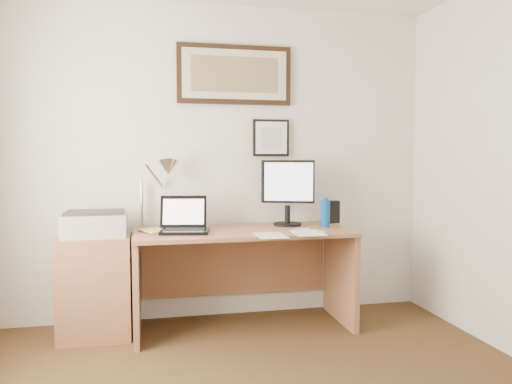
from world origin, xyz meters
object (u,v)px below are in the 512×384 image
object	(u,v)px
side_cabinet	(95,287)
printer	(95,224)
water_bottle	(325,214)
desk	(241,259)
book	(145,232)
lcd_monitor	(288,189)
laptop	(184,224)

from	to	relation	value
side_cabinet	printer	world-z (taller)	printer
water_bottle	desk	size ratio (longest dim) A/B	0.13
side_cabinet	book	bearing A→B (deg)	-10.38
side_cabinet	desk	xyz separation A→B (m)	(1.07, 0.04, 0.15)
book	lcd_monitor	size ratio (longest dim) A/B	0.47
lcd_monitor	desk	bearing A→B (deg)	-170.23
printer	book	bearing A→B (deg)	-13.29
book	desk	distance (m)	0.76
side_cabinet	lcd_monitor	size ratio (longest dim) A/B	1.40
water_bottle	book	world-z (taller)	water_bottle
desk	lcd_monitor	bearing A→B (deg)	9.77
desk	lcd_monitor	xyz separation A→B (m)	(0.39, 0.07, 0.53)
lcd_monitor	printer	size ratio (longest dim) A/B	1.18
side_cabinet	water_bottle	bearing A→B (deg)	-1.70
laptop	printer	size ratio (longest dim) A/B	0.86
book	desk	bearing A→B (deg)	7.92
side_cabinet	printer	bearing A→B (deg)	70.03
side_cabinet	lcd_monitor	bearing A→B (deg)	4.02
water_bottle	lcd_monitor	xyz separation A→B (m)	(-0.26, 0.15, 0.19)
water_bottle	laptop	size ratio (longest dim) A/B	0.56
book	laptop	xyz separation A→B (m)	(0.28, -0.00, 0.05)
printer	desk	bearing A→B (deg)	0.97
side_cabinet	desk	size ratio (longest dim) A/B	0.46
water_bottle	laptop	distance (m)	1.08
printer	lcd_monitor	bearing A→B (deg)	3.36
laptop	printer	xyz separation A→B (m)	(-0.63, 0.09, 0.01)
laptop	lcd_monitor	world-z (taller)	lcd_monitor
lcd_monitor	laptop	bearing A→B (deg)	-168.35
side_cabinet	laptop	size ratio (longest dim) A/B	1.93
desk	lcd_monitor	world-z (taller)	lcd_monitor
desk	book	bearing A→B (deg)	-172.08
water_bottle	book	size ratio (longest dim) A/B	0.86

